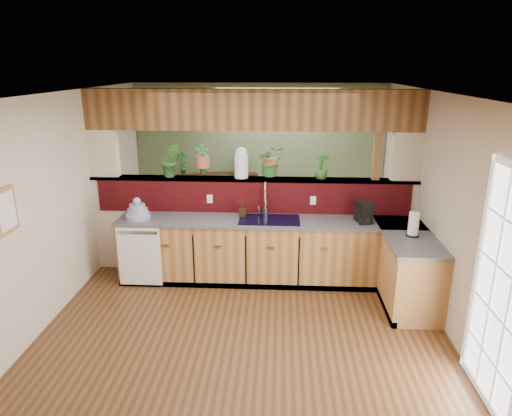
# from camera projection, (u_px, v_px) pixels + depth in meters

# --- Properties ---
(ground) EXTENTS (4.60, 7.00, 0.01)m
(ground) POSITION_uv_depth(u_px,v_px,m) (246.00, 315.00, 5.53)
(ground) COLOR #4E2F18
(ground) RESTS_ON ground
(ceiling) EXTENTS (4.60, 7.00, 0.01)m
(ceiling) POSITION_uv_depth(u_px,v_px,m) (244.00, 95.00, 4.75)
(ceiling) COLOR brown
(ceiling) RESTS_ON ground
(wall_back) EXTENTS (4.60, 0.02, 2.60)m
(wall_back) POSITION_uv_depth(u_px,v_px,m) (260.00, 155.00, 8.47)
(wall_back) COLOR beige
(wall_back) RESTS_ON ground
(wall_left) EXTENTS (0.02, 7.00, 2.60)m
(wall_left) POSITION_uv_depth(u_px,v_px,m) (47.00, 210.00, 5.26)
(wall_left) COLOR beige
(wall_left) RESTS_ON ground
(wall_right) EXTENTS (0.02, 7.00, 2.60)m
(wall_right) POSITION_uv_depth(u_px,v_px,m) (453.00, 217.00, 5.02)
(wall_right) COLOR beige
(wall_right) RESTS_ON ground
(pass_through_partition) EXTENTS (4.60, 0.21, 2.60)m
(pass_through_partition) POSITION_uv_depth(u_px,v_px,m) (255.00, 192.00, 6.45)
(pass_through_partition) COLOR beige
(pass_through_partition) RESTS_ON ground
(pass_through_ledge) EXTENTS (4.60, 0.21, 0.04)m
(pass_through_ledge) POSITION_uv_depth(u_px,v_px,m) (253.00, 179.00, 6.40)
(pass_through_ledge) COLOR brown
(pass_through_ledge) RESTS_ON ground
(header_beam) EXTENTS (4.60, 0.15, 0.55)m
(header_beam) POSITION_uv_depth(u_px,v_px,m) (252.00, 110.00, 6.12)
(header_beam) COLOR brown
(header_beam) RESTS_ON ground
(sage_backwall) EXTENTS (4.55, 0.02, 2.55)m
(sage_backwall) POSITION_uv_depth(u_px,v_px,m) (260.00, 155.00, 8.45)
(sage_backwall) COLOR #58704C
(sage_backwall) RESTS_ON ground
(countertop) EXTENTS (4.14, 1.52, 0.90)m
(countertop) POSITION_uv_depth(u_px,v_px,m) (312.00, 254.00, 6.18)
(countertop) COLOR olive
(countertop) RESTS_ON ground
(dishwasher) EXTENTS (0.58, 0.03, 0.82)m
(dishwasher) POSITION_uv_depth(u_px,v_px,m) (139.00, 256.00, 6.10)
(dishwasher) COLOR white
(dishwasher) RESTS_ON ground
(navy_sink) EXTENTS (0.82, 0.50, 0.18)m
(navy_sink) POSITION_uv_depth(u_px,v_px,m) (269.00, 225.00, 6.20)
(navy_sink) COLOR black
(navy_sink) RESTS_ON countertop
(french_door) EXTENTS (0.06, 1.02, 2.16)m
(french_door) POSITION_uv_depth(u_px,v_px,m) (501.00, 294.00, 3.86)
(french_door) COLOR white
(french_door) RESTS_ON ground
(framed_print) EXTENTS (0.04, 0.35, 0.45)m
(framed_print) POSITION_uv_depth(u_px,v_px,m) (5.00, 211.00, 4.42)
(framed_print) COLOR olive
(framed_print) RESTS_ON wall_left
(faucet) EXTENTS (0.22, 0.22, 0.50)m
(faucet) POSITION_uv_depth(u_px,v_px,m) (265.00, 198.00, 6.24)
(faucet) COLOR #B7B7B2
(faucet) RESTS_ON countertop
(dish_stack) EXTENTS (0.34, 0.34, 0.30)m
(dish_stack) POSITION_uv_depth(u_px,v_px,m) (138.00, 212.00, 6.21)
(dish_stack) COLOR #8993B1
(dish_stack) RESTS_ON countertop
(soap_dispenser) EXTENTS (0.10, 0.10, 0.20)m
(soap_dispenser) POSITION_uv_depth(u_px,v_px,m) (242.00, 209.00, 6.28)
(soap_dispenser) COLOR #372614
(soap_dispenser) RESTS_ON countertop
(coffee_maker) EXTENTS (0.15, 0.26, 0.29)m
(coffee_maker) POSITION_uv_depth(u_px,v_px,m) (364.00, 213.00, 6.03)
(coffee_maker) COLOR black
(coffee_maker) RESTS_ON countertop
(paper_towel) EXTENTS (0.15, 0.15, 0.32)m
(paper_towel) POSITION_uv_depth(u_px,v_px,m) (414.00, 225.00, 5.55)
(paper_towel) COLOR black
(paper_towel) RESTS_ON countertop
(glass_jar) EXTENTS (0.19, 0.19, 0.43)m
(glass_jar) POSITION_uv_depth(u_px,v_px,m) (241.00, 163.00, 6.34)
(glass_jar) COLOR silver
(glass_jar) RESTS_ON pass_through_ledge
(ledge_plant_left) EXTENTS (0.33, 0.30, 0.48)m
(ledge_plant_left) POSITION_uv_depth(u_px,v_px,m) (171.00, 160.00, 6.39)
(ledge_plant_left) COLOR #23551D
(ledge_plant_left) RESTS_ON pass_through_ledge
(ledge_plant_right) EXTENTS (0.21, 0.21, 0.36)m
(ledge_plant_right) POSITION_uv_depth(u_px,v_px,m) (321.00, 166.00, 6.29)
(ledge_plant_right) COLOR #23551D
(ledge_plant_right) RESTS_ON pass_through_ledge
(hanging_plant_a) EXTENTS (0.26, 0.22, 0.53)m
(hanging_plant_a) POSITION_uv_depth(u_px,v_px,m) (202.00, 150.00, 6.32)
(hanging_plant_a) COLOR brown
(hanging_plant_a) RESTS_ON header_beam
(hanging_plant_b) EXTENTS (0.45, 0.41, 0.54)m
(hanging_plant_b) POSITION_uv_depth(u_px,v_px,m) (271.00, 148.00, 6.26)
(hanging_plant_b) COLOR brown
(hanging_plant_b) RESTS_ON header_beam
(shelving_console) EXTENTS (1.51, 0.87, 0.98)m
(shelving_console) POSITION_uv_depth(u_px,v_px,m) (217.00, 200.00, 8.52)
(shelving_console) COLOR black
(shelving_console) RESTS_ON ground
(shelf_plant_a) EXTENTS (0.25, 0.20, 0.40)m
(shelf_plant_a) POSITION_uv_depth(u_px,v_px,m) (182.00, 163.00, 8.34)
(shelf_plant_a) COLOR #23551D
(shelf_plant_a) RESTS_ON shelving_console
(shelf_plant_b) EXTENTS (0.29, 0.29, 0.49)m
(shelf_plant_b) POSITION_uv_depth(u_px,v_px,m) (241.00, 161.00, 8.27)
(shelf_plant_b) COLOR #23551D
(shelf_plant_b) RESTS_ON shelving_console
(floor_plant) EXTENTS (0.71, 0.63, 0.74)m
(floor_plant) POSITION_uv_depth(u_px,v_px,m) (304.00, 222.00, 7.71)
(floor_plant) COLOR #23551D
(floor_plant) RESTS_ON ground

